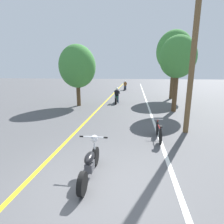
{
  "coord_description": "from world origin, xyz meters",
  "views": [
    {
      "loc": [
        1.04,
        -3.81,
        2.83
      ],
      "look_at": [
        -0.03,
        4.3,
        0.9
      ],
      "focal_mm": 28.0,
      "sensor_mm": 36.0,
      "label": 1
    }
  ],
  "objects_px": {
    "roadside_tree_right_near": "(178,58)",
    "bicycle_parked": "(159,131)",
    "utility_pole": "(194,50)",
    "roadside_tree_left": "(77,67)",
    "motorcycle_rider_lead": "(117,97)",
    "roadside_tree_right_far": "(174,51)",
    "motorcycle_foreground": "(90,163)",
    "motorcycle_rider_far": "(125,87)"
  },
  "relations": [
    {
      "from": "roadside_tree_left",
      "to": "roadside_tree_right_near",
      "type": "bearing_deg",
      "value": -8.97
    },
    {
      "from": "roadside_tree_right_far",
      "to": "motorcycle_foreground",
      "type": "xyz_separation_m",
      "value": [
        -4.86,
        -14.59,
        -4.3
      ]
    },
    {
      "from": "roadside_tree_right_near",
      "to": "motorcycle_rider_lead",
      "type": "xyz_separation_m",
      "value": [
        -4.4,
        2.85,
        -3.17
      ]
    },
    {
      "from": "roadside_tree_right_near",
      "to": "bicycle_parked",
      "type": "height_order",
      "value": "roadside_tree_right_near"
    },
    {
      "from": "utility_pole",
      "to": "bicycle_parked",
      "type": "height_order",
      "value": "utility_pole"
    },
    {
      "from": "roadside_tree_right_near",
      "to": "roadside_tree_right_far",
      "type": "relative_size",
      "value": 0.77
    },
    {
      "from": "roadside_tree_left",
      "to": "motorcycle_rider_far",
      "type": "bearing_deg",
      "value": 76.19
    },
    {
      "from": "roadside_tree_right_near",
      "to": "roadside_tree_left",
      "type": "bearing_deg",
      "value": 171.03
    },
    {
      "from": "roadside_tree_left",
      "to": "motorcycle_rider_lead",
      "type": "xyz_separation_m",
      "value": [
        3.01,
        1.68,
        -2.63
      ]
    },
    {
      "from": "roadside_tree_right_near",
      "to": "motorcycle_rider_lead",
      "type": "bearing_deg",
      "value": 147.09
    },
    {
      "from": "roadside_tree_right_near",
      "to": "motorcycle_rider_far",
      "type": "relative_size",
      "value": 2.63
    },
    {
      "from": "roadside_tree_right_near",
      "to": "motorcycle_foreground",
      "type": "height_order",
      "value": "roadside_tree_right_near"
    },
    {
      "from": "utility_pole",
      "to": "roadside_tree_left",
      "type": "height_order",
      "value": "utility_pole"
    },
    {
      "from": "utility_pole",
      "to": "bicycle_parked",
      "type": "distance_m",
      "value": 3.79
    },
    {
      "from": "motorcycle_rider_lead",
      "to": "motorcycle_rider_far",
      "type": "relative_size",
      "value": 1.05
    },
    {
      "from": "utility_pole",
      "to": "motorcycle_rider_far",
      "type": "distance_m",
      "value": 18.99
    },
    {
      "from": "roadside_tree_right_near",
      "to": "motorcycle_rider_far",
      "type": "distance_m",
      "value": 14.83
    },
    {
      "from": "utility_pole",
      "to": "bicycle_parked",
      "type": "bearing_deg",
      "value": -141.43
    },
    {
      "from": "utility_pole",
      "to": "roadside_tree_left",
      "type": "relative_size",
      "value": 1.48
    },
    {
      "from": "motorcycle_rider_far",
      "to": "bicycle_parked",
      "type": "xyz_separation_m",
      "value": [
        2.55,
        -19.41,
        -0.17
      ]
    },
    {
      "from": "roadside_tree_right_near",
      "to": "motorcycle_foreground",
      "type": "relative_size",
      "value": 2.67
    },
    {
      "from": "utility_pole",
      "to": "motorcycle_rider_far",
      "type": "relative_size",
      "value": 3.7
    },
    {
      "from": "motorcycle_foreground",
      "to": "bicycle_parked",
      "type": "bearing_deg",
      "value": 53.52
    },
    {
      "from": "utility_pole",
      "to": "motorcycle_foreground",
      "type": "xyz_separation_m",
      "value": [
        -3.58,
        -4.07,
        -3.29
      ]
    },
    {
      "from": "roadside_tree_right_near",
      "to": "utility_pole",
      "type": "bearing_deg",
      "value": -94.48
    },
    {
      "from": "motorcycle_rider_lead",
      "to": "roadside_tree_right_near",
      "type": "bearing_deg",
      "value": -32.91
    },
    {
      "from": "roadside_tree_left",
      "to": "bicycle_parked",
      "type": "xyz_separation_m",
      "value": [
        5.66,
        -6.74,
        -2.81
      ]
    },
    {
      "from": "motorcycle_rider_lead",
      "to": "bicycle_parked",
      "type": "height_order",
      "value": "motorcycle_rider_lead"
    },
    {
      "from": "motorcycle_rider_far",
      "to": "utility_pole",
      "type": "bearing_deg",
      "value": -77.85
    },
    {
      "from": "roadside_tree_right_far",
      "to": "motorcycle_rider_lead",
      "type": "height_order",
      "value": "roadside_tree_right_far"
    },
    {
      "from": "bicycle_parked",
      "to": "motorcycle_foreground",
      "type": "bearing_deg",
      "value": -126.48
    },
    {
      "from": "motorcycle_rider_lead",
      "to": "motorcycle_foreground",
      "type": "bearing_deg",
      "value": -87.63
    },
    {
      "from": "utility_pole",
      "to": "roadside_tree_right_far",
      "type": "xyz_separation_m",
      "value": [
        1.28,
        10.52,
        1.01
      ]
    },
    {
      "from": "utility_pole",
      "to": "bicycle_parked",
      "type": "xyz_separation_m",
      "value": [
        -1.39,
        -1.11,
        -3.35
      ]
    },
    {
      "from": "roadside_tree_right_near",
      "to": "roadside_tree_left",
      "type": "distance_m",
      "value": 7.51
    },
    {
      "from": "roadside_tree_right_far",
      "to": "motorcycle_rider_far",
      "type": "relative_size",
      "value": 3.44
    },
    {
      "from": "utility_pole",
      "to": "roadside_tree_left",
      "type": "distance_m",
      "value": 9.04
    },
    {
      "from": "roadside_tree_left",
      "to": "bicycle_parked",
      "type": "relative_size",
      "value": 2.87
    },
    {
      "from": "roadside_tree_right_far",
      "to": "roadside_tree_left",
      "type": "relative_size",
      "value": 1.38
    },
    {
      "from": "utility_pole",
      "to": "roadside_tree_right_near",
      "type": "distance_m",
      "value": 4.47
    },
    {
      "from": "utility_pole",
      "to": "motorcycle_rider_lead",
      "type": "bearing_deg",
      "value": 119.0
    },
    {
      "from": "utility_pole",
      "to": "roadside_tree_right_near",
      "type": "bearing_deg",
      "value": 85.52
    }
  ]
}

